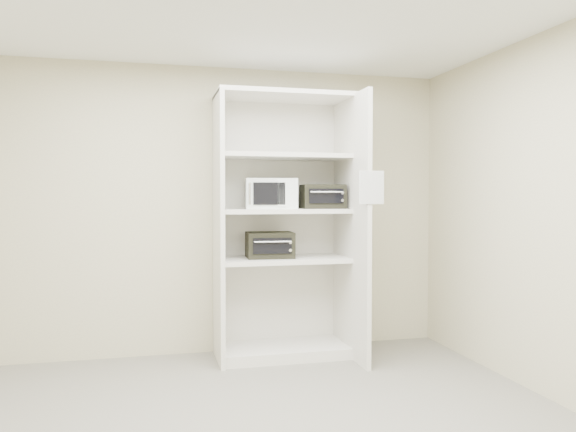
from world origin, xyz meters
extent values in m
cube|color=beige|center=(0.00, 2.00, 1.35)|extent=(4.50, 0.02, 2.70)
cube|color=beige|center=(0.00, -2.00, 1.35)|extent=(4.50, 0.02, 2.70)
cube|color=beige|center=(2.25, 0.00, 1.35)|extent=(0.02, 4.00, 2.70)
cube|color=silver|center=(0.02, 1.68, 1.20)|extent=(0.04, 0.60, 2.40)
cube|color=silver|center=(1.22, 1.53, 1.20)|extent=(0.04, 0.90, 2.40)
cube|color=silver|center=(0.62, 1.99, 1.20)|extent=(1.24, 0.02, 2.40)
cube|color=silver|center=(0.62, 1.70, 0.05)|extent=(1.16, 0.56, 0.10)
cube|color=silver|center=(0.62, 1.70, 0.90)|extent=(1.16, 0.56, 0.04)
cube|color=silver|center=(0.62, 1.70, 1.35)|extent=(1.16, 0.56, 0.04)
cube|color=silver|center=(0.62, 1.70, 1.85)|extent=(1.16, 0.56, 0.04)
cube|color=silver|center=(0.62, 1.70, 2.40)|extent=(1.24, 0.60, 0.04)
cube|color=white|center=(0.51, 1.74, 1.51)|extent=(0.50, 0.41, 0.28)
cube|color=black|center=(0.99, 1.66, 1.48)|extent=(0.41, 0.32, 0.22)
cube|color=black|center=(0.49, 1.70, 1.04)|extent=(0.44, 0.35, 0.24)
cube|color=white|center=(1.23, 1.07, 1.56)|extent=(0.22, 0.01, 0.27)
camera|label=1|loc=(-0.57, -3.33, 1.48)|focal=35.00mm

